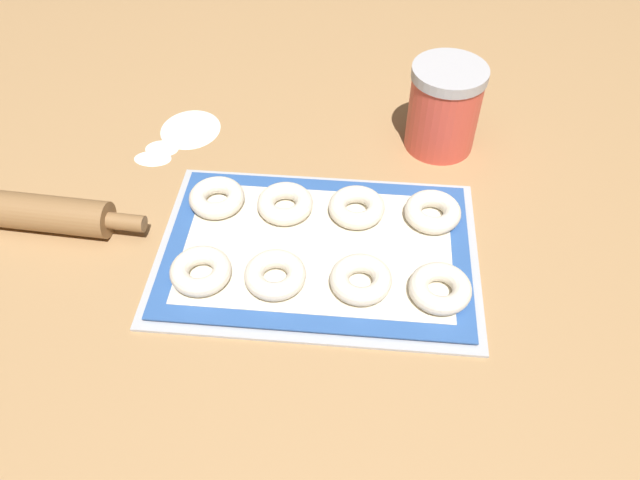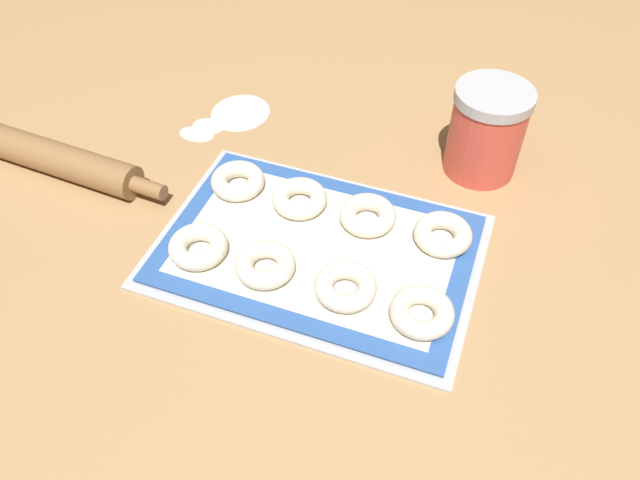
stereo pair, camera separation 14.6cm
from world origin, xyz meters
TOP-DOWN VIEW (x-y plane):
  - ground_plane at (0.00, 0.00)m, footprint 2.80×2.80m
  - baking_tray at (0.00, 0.00)m, footprint 0.42×0.29m
  - baking_mat at (0.00, 0.00)m, footprint 0.40×0.27m
  - bagel_front_far_left at (-0.14, -0.06)m, footprint 0.08×0.08m
  - bagel_front_mid_left at (-0.05, -0.06)m, footprint 0.08×0.08m
  - bagel_front_mid_right at (0.06, -0.06)m, footprint 0.08×0.08m
  - bagel_front_far_right at (0.16, -0.07)m, footprint 0.08×0.08m
  - bagel_back_far_left at (-0.15, 0.07)m, footprint 0.08×0.08m
  - bagel_back_mid_left at (-0.05, 0.07)m, footprint 0.08×0.08m
  - bagel_back_mid_right at (0.05, 0.07)m, footprint 0.08×0.08m
  - bagel_back_far_right at (0.15, 0.07)m, footprint 0.08×0.08m
  - flour_canister at (0.17, 0.25)m, footprint 0.11×0.11m
  - rolling_pin at (-0.45, 0.02)m, footprint 0.44×0.07m
  - flour_patch_near at (-0.27, 0.17)m, footprint 0.06×0.04m
  - flour_patch_far at (-0.26, 0.20)m, footprint 0.05×0.04m
  - flour_patch_side at (-0.23, 0.25)m, footprint 0.10×0.10m

SIDE VIEW (x-z plane):
  - ground_plane at x=0.00m, z-range 0.00..0.00m
  - flour_patch_near at x=-0.27m, z-range 0.00..0.00m
  - flour_patch_far at x=-0.26m, z-range 0.00..0.00m
  - flour_patch_side at x=-0.23m, z-range 0.00..0.00m
  - baking_tray at x=0.00m, z-range 0.00..0.01m
  - baking_mat at x=0.00m, z-range 0.01..0.01m
  - bagel_front_far_left at x=-0.14m, z-range 0.01..0.04m
  - bagel_front_mid_left at x=-0.05m, z-range 0.01..0.04m
  - bagel_front_mid_right at x=0.06m, z-range 0.01..0.04m
  - bagel_front_far_right at x=0.16m, z-range 0.01..0.04m
  - bagel_back_far_left at x=-0.15m, z-range 0.01..0.04m
  - bagel_back_mid_left at x=-0.05m, z-range 0.01..0.04m
  - bagel_back_mid_right at x=0.05m, z-range 0.01..0.04m
  - bagel_back_far_right at x=0.15m, z-range 0.01..0.04m
  - rolling_pin at x=-0.45m, z-range 0.00..0.05m
  - flour_canister at x=0.17m, z-range 0.00..0.14m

